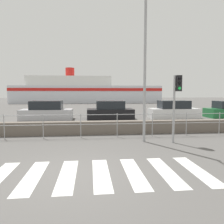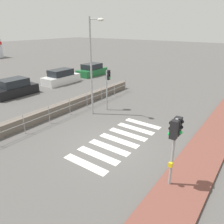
% 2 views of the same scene
% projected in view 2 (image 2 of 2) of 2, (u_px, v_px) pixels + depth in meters
% --- Properties ---
extents(ground_plane, '(160.00, 160.00, 0.00)m').
position_uv_depth(ground_plane, '(111.00, 146.00, 11.33)').
color(ground_plane, '#565451').
extents(sidewalk_brick, '(24.00, 1.80, 0.12)m').
position_uv_depth(sidewalk_brick, '(190.00, 175.00, 9.08)').
color(sidewalk_brick, brown).
rests_on(sidewalk_brick, ground_plane).
extents(crosswalk, '(5.85, 2.40, 0.01)m').
position_uv_depth(crosswalk, '(119.00, 140.00, 11.89)').
color(crosswalk, silver).
rests_on(crosswalk, ground_plane).
extents(seawall, '(19.79, 0.55, 0.68)m').
position_uv_depth(seawall, '(41.00, 115.00, 14.32)').
color(seawall, '#6B6056').
rests_on(seawall, ground_plane).
extents(harbor_fence, '(17.85, 0.04, 1.17)m').
position_uv_depth(harbor_fence, '(49.00, 112.00, 13.69)').
color(harbor_fence, '#9EA0A3').
rests_on(harbor_fence, ground_plane).
extents(traffic_light_near, '(0.58, 0.41, 2.86)m').
position_uv_depth(traffic_light_near, '(175.00, 135.00, 7.69)').
color(traffic_light_near, '#9EA0A3').
rests_on(traffic_light_near, ground_plane).
extents(traffic_light_far, '(0.34, 0.32, 2.93)m').
position_uv_depth(traffic_light_far, '(108.00, 81.00, 15.49)').
color(traffic_light_far, '#9EA0A3').
rests_on(traffic_light_far, ground_plane).
extents(streetlamp, '(0.32, 1.15, 6.35)m').
position_uv_depth(streetlamp, '(93.00, 58.00, 13.93)').
color(streetlamp, '#9EA0A3').
rests_on(streetlamp, ground_plane).
extents(parked_car_black, '(3.80, 1.89, 1.50)m').
position_uv_depth(parked_car_black, '(14.00, 88.00, 19.34)').
color(parked_car_black, black).
rests_on(parked_car_black, ground_plane).
extents(parked_car_white, '(4.12, 1.74, 1.50)m').
position_uv_depth(parked_car_white, '(61.00, 77.00, 23.44)').
color(parked_car_white, silver).
rests_on(parked_car_white, ground_plane).
extents(parked_car_green, '(3.97, 1.82, 1.44)m').
position_uv_depth(parked_car_green, '(92.00, 70.00, 27.26)').
color(parked_car_green, '#1E6633').
rests_on(parked_car_green, ground_plane).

